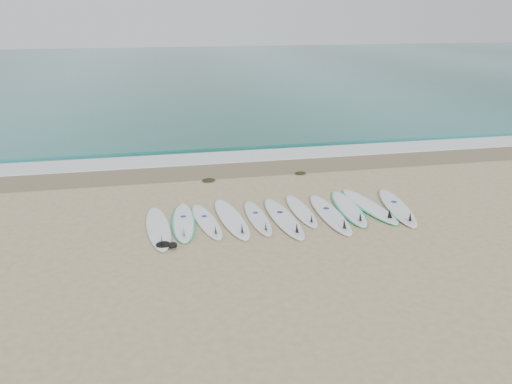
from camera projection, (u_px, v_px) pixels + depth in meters
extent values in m
plane|color=tan|center=(281.00, 216.00, 12.60)|extent=(120.00, 120.00, 0.00)
cube|color=#1F6662|center=(187.00, 70.00, 42.47)|extent=(120.00, 55.00, 0.03)
cube|color=#73654C|center=(250.00, 168.00, 16.37)|extent=(120.00, 1.80, 0.01)
cube|color=silver|center=(242.00, 156.00, 17.65)|extent=(120.00, 1.40, 0.04)
cube|color=#1F6662|center=(235.00, 145.00, 19.02)|extent=(120.00, 1.00, 0.10)
ellipsoid|color=white|center=(158.00, 227.00, 11.86)|extent=(0.72, 2.67, 0.09)
cone|color=black|center=(162.00, 238.00, 10.93)|extent=(0.24, 0.30, 0.28)
ellipsoid|color=white|center=(183.00, 222.00, 12.19)|extent=(0.62, 2.45, 0.08)
ellipsoid|color=#1BBE84|center=(184.00, 222.00, 12.19)|extent=(0.71, 2.47, 0.06)
cone|color=black|center=(184.00, 231.00, 11.32)|extent=(0.22, 0.27, 0.26)
cylinder|color=navy|center=(183.00, 216.00, 12.39)|extent=(0.15, 0.15, 0.01)
ellipsoid|color=white|center=(207.00, 221.00, 12.23)|extent=(0.80, 2.37, 0.08)
cone|color=black|center=(216.00, 229.00, 11.43)|extent=(0.23, 0.27, 0.25)
cylinder|color=navy|center=(204.00, 216.00, 12.42)|extent=(0.15, 0.15, 0.01)
ellipsoid|color=white|center=(231.00, 218.00, 12.38)|extent=(0.84, 2.74, 0.09)
cone|color=black|center=(242.00, 228.00, 11.44)|extent=(0.26, 0.31, 0.29)
ellipsoid|color=silver|center=(257.00, 217.00, 12.44)|extent=(0.54, 2.30, 0.07)
cone|color=black|center=(266.00, 226.00, 11.63)|extent=(0.20, 0.25, 0.24)
cylinder|color=navy|center=(255.00, 213.00, 12.63)|extent=(0.14, 0.14, 0.01)
ellipsoid|color=white|center=(283.00, 218.00, 12.40)|extent=(0.74, 2.74, 0.09)
cone|color=black|center=(297.00, 228.00, 11.45)|extent=(0.25, 0.30, 0.29)
cylinder|color=navy|center=(280.00, 212.00, 12.63)|extent=(0.17, 0.17, 0.01)
ellipsoid|color=white|center=(301.00, 210.00, 12.87)|extent=(0.51, 2.30, 0.07)
cone|color=black|center=(311.00, 218.00, 12.06)|extent=(0.20, 0.25, 0.24)
ellipsoid|color=white|center=(330.00, 214.00, 12.64)|extent=(0.57, 2.74, 0.09)
cone|color=black|center=(344.00, 224.00, 11.66)|extent=(0.23, 0.29, 0.29)
cylinder|color=navy|center=(326.00, 208.00, 12.87)|extent=(0.16, 0.16, 0.01)
ellipsoid|color=white|center=(349.00, 208.00, 13.03)|extent=(0.73, 2.57, 0.08)
ellipsoid|color=#1BBE84|center=(349.00, 208.00, 13.03)|extent=(0.82, 2.59, 0.06)
cone|color=black|center=(360.00, 216.00, 12.11)|extent=(0.24, 0.29, 0.27)
ellipsoid|color=white|center=(369.00, 206.00, 13.17)|extent=(0.86, 2.68, 0.09)
ellipsoid|color=#1BBE84|center=(369.00, 206.00, 13.17)|extent=(0.96, 2.71, 0.06)
cone|color=black|center=(390.00, 214.00, 12.26)|extent=(0.26, 0.31, 0.28)
ellipsoid|color=white|center=(397.00, 207.00, 13.07)|extent=(0.99, 2.77, 0.09)
cone|color=black|center=(410.00, 216.00, 12.09)|extent=(0.27, 0.32, 0.29)
cylinder|color=navy|center=(394.00, 202.00, 13.30)|extent=(0.18, 0.18, 0.01)
ellipsoid|color=black|center=(209.00, 180.00, 15.14)|extent=(0.40, 0.31, 0.08)
ellipsoid|color=black|center=(300.00, 173.00, 15.81)|extent=(0.36, 0.28, 0.07)
cylinder|color=black|center=(163.00, 246.00, 10.95)|extent=(0.32, 0.32, 0.08)
cylinder|color=black|center=(173.00, 245.00, 10.88)|extent=(0.20, 0.20, 0.06)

